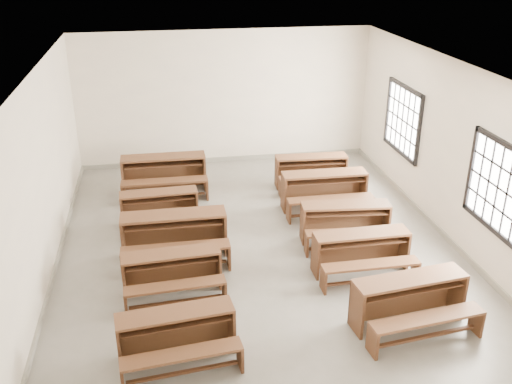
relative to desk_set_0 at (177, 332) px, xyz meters
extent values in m
plane|color=slate|center=(1.57, 2.91, -0.40)|extent=(8.50, 8.50, 0.00)
cube|color=white|center=(1.57, 2.91, 2.77)|extent=(7.00, 8.50, 0.05)
cube|color=beige|center=(1.57, 7.14, 1.20)|extent=(7.00, 0.05, 3.20)
cube|color=beige|center=(1.57, -1.31, 1.20)|extent=(7.00, 0.05, 3.20)
cube|color=beige|center=(-1.91, 2.91, 1.20)|extent=(0.05, 8.50, 3.20)
cube|color=beige|center=(5.04, 2.91, 1.20)|extent=(0.05, 8.50, 3.20)
cube|color=gray|center=(1.57, 7.14, -0.35)|extent=(7.00, 0.04, 0.10)
cube|color=gray|center=(-1.91, 2.91, -0.35)|extent=(0.04, 8.50, 0.10)
cube|color=gray|center=(5.05, 2.91, -0.35)|extent=(0.04, 8.50, 0.10)
cube|color=white|center=(5.04, 1.11, 1.20)|extent=(0.02, 1.50, 1.30)
cube|color=black|center=(5.02, 1.11, 1.89)|extent=(0.06, 1.62, 0.08)
cube|color=black|center=(5.02, 1.11, 0.51)|extent=(0.06, 1.62, 0.08)
cube|color=black|center=(5.02, 1.90, 1.20)|extent=(0.06, 0.08, 1.46)
cube|color=white|center=(5.04, 4.71, 1.20)|extent=(0.02, 1.50, 1.30)
cube|color=black|center=(5.02, 4.71, 1.89)|extent=(0.06, 1.62, 0.08)
cube|color=black|center=(5.02, 4.71, 0.51)|extent=(0.06, 1.62, 0.08)
cube|color=black|center=(5.02, 3.92, 1.20)|extent=(0.06, 0.08, 1.46)
cube|color=black|center=(5.02, 5.50, 1.20)|extent=(0.06, 0.08, 1.46)
cube|color=brown|center=(-0.01, 0.05, 0.27)|extent=(1.56, 0.54, 0.04)
cube|color=brown|center=(-0.02, 0.22, -0.08)|extent=(1.52, 0.19, 0.65)
cube|color=#4A2C19|center=(-0.75, -0.03, -0.08)|extent=(0.08, 0.38, 0.65)
cube|color=#4A2C19|center=(0.74, 0.13, -0.08)|extent=(0.08, 0.38, 0.65)
cube|color=#4A2C19|center=(0.00, 0.03, 0.13)|extent=(1.43, 0.43, 0.02)
cube|color=brown|center=(0.04, -0.42, -0.02)|extent=(1.55, 0.42, 0.04)
cube|color=#4A2C19|center=(-0.70, -0.49, -0.22)|extent=(0.07, 0.27, 0.36)
cube|color=#4A2C19|center=(0.78, -0.34, -0.22)|extent=(0.07, 0.27, 0.36)
cube|color=#4A2C19|center=(0.04, -0.42, -0.30)|extent=(1.41, 0.19, 0.04)
cube|color=brown|center=(0.00, 1.60, 0.26)|extent=(1.53, 0.47, 0.04)
cube|color=brown|center=(-0.01, 1.77, -0.08)|extent=(1.51, 0.13, 0.64)
cube|color=#4A2C19|center=(-0.73, 1.55, -0.08)|extent=(0.06, 0.38, 0.64)
cube|color=#4A2C19|center=(0.74, 1.64, -0.08)|extent=(0.06, 0.38, 0.64)
cube|color=#4A2C19|center=(0.01, 1.58, 0.13)|extent=(1.42, 0.37, 0.02)
cube|color=brown|center=(0.03, 1.13, -0.02)|extent=(1.53, 0.36, 0.04)
cube|color=#4A2C19|center=(-0.70, 1.09, -0.22)|extent=(0.05, 0.27, 0.36)
cube|color=#4A2C19|center=(0.77, 1.18, -0.22)|extent=(0.05, 0.27, 0.36)
cube|color=#4A2C19|center=(0.03, 1.13, -0.31)|extent=(1.40, 0.13, 0.04)
cube|color=brown|center=(0.10, 2.70, 0.38)|extent=(1.79, 0.46, 0.04)
cube|color=brown|center=(0.10, 2.90, -0.02)|extent=(1.79, 0.06, 0.76)
cube|color=#4A2C19|center=(-0.78, 2.70, -0.02)|extent=(0.05, 0.45, 0.76)
cube|color=#4A2C19|center=(0.97, 2.69, -0.02)|extent=(0.05, 0.45, 0.76)
cube|color=#4A2C19|center=(0.10, 2.68, 0.23)|extent=(1.66, 0.35, 0.02)
cube|color=brown|center=(0.09, 2.15, 0.05)|extent=(1.79, 0.32, 0.04)
cube|color=#4A2C19|center=(-0.78, 2.16, -0.19)|extent=(0.05, 0.31, 0.42)
cube|color=#4A2C19|center=(0.96, 2.14, -0.19)|extent=(0.05, 0.31, 0.42)
cube|color=#4A2C19|center=(0.09, 2.15, -0.29)|extent=(1.65, 0.07, 0.04)
cube|color=brown|center=(-0.14, 4.01, 0.24)|extent=(1.49, 0.43, 0.04)
cube|color=brown|center=(-0.14, 4.17, -0.09)|extent=(1.47, 0.10, 0.63)
cube|color=#4A2C19|center=(-0.85, 3.98, -0.09)|extent=(0.05, 0.37, 0.63)
cube|color=#4A2C19|center=(0.58, 4.04, -0.09)|extent=(0.05, 0.37, 0.63)
cube|color=#4A2C19|center=(-0.14, 3.99, 0.11)|extent=(1.37, 0.33, 0.02)
cube|color=brown|center=(-0.12, 3.56, -0.03)|extent=(1.48, 0.32, 0.04)
cube|color=#4A2C19|center=(-0.84, 3.53, -0.23)|extent=(0.05, 0.26, 0.35)
cube|color=#4A2C19|center=(0.60, 3.59, -0.23)|extent=(0.05, 0.26, 0.35)
cube|color=#4A2C19|center=(-0.12, 3.56, -0.31)|extent=(1.36, 0.10, 0.04)
cube|color=brown|center=(0.00, 5.56, 0.39)|extent=(1.81, 0.47, 0.05)
cube|color=brown|center=(0.00, 5.76, -0.02)|extent=(1.80, 0.06, 0.77)
cube|color=#4A2C19|center=(-0.88, 5.56, -0.02)|extent=(0.05, 0.45, 0.77)
cube|color=#4A2C19|center=(0.88, 5.55, -0.02)|extent=(0.05, 0.45, 0.77)
cube|color=#4A2C19|center=(0.00, 5.53, 0.23)|extent=(1.67, 0.35, 0.02)
cube|color=brown|center=(0.00, 5.01, 0.05)|extent=(1.80, 0.33, 0.05)
cube|color=#4A2C19|center=(-0.88, 5.01, -0.19)|extent=(0.05, 0.32, 0.43)
cube|color=#4A2C19|center=(0.88, 5.00, -0.19)|extent=(0.05, 0.32, 0.43)
cube|color=#4A2C19|center=(0.00, 5.01, -0.29)|extent=(1.67, 0.07, 0.05)
cube|color=brown|center=(3.29, 0.20, 0.32)|extent=(1.69, 0.60, 0.04)
cube|color=brown|center=(3.27, 0.39, -0.05)|extent=(1.64, 0.23, 0.70)
cube|color=#4A2C19|center=(2.49, 0.11, -0.05)|extent=(0.09, 0.41, 0.70)
cube|color=#4A2C19|center=(4.09, 0.29, -0.05)|extent=(0.09, 0.41, 0.70)
cube|color=#4A2C19|center=(3.29, 0.18, 0.18)|extent=(1.55, 0.48, 0.02)
cube|color=brown|center=(3.35, -0.30, 0.01)|extent=(1.67, 0.48, 0.04)
cube|color=#4A2C19|center=(2.55, -0.39, -0.20)|extent=(0.07, 0.29, 0.39)
cube|color=#4A2C19|center=(4.15, -0.21, -0.20)|extent=(0.07, 0.29, 0.39)
cube|color=#4A2C19|center=(3.35, -0.30, -0.30)|extent=(1.52, 0.23, 0.04)
cube|color=brown|center=(3.10, 1.66, 0.29)|extent=(1.58, 0.40, 0.04)
cube|color=brown|center=(3.09, 1.83, -0.07)|extent=(1.58, 0.05, 0.67)
cube|color=#4A2C19|center=(2.33, 1.65, -0.07)|extent=(0.04, 0.39, 0.67)
cube|color=#4A2C19|center=(3.86, 1.66, -0.07)|extent=(0.04, 0.39, 0.67)
cube|color=#4A2C19|center=(3.10, 1.64, 0.15)|extent=(1.46, 0.30, 0.02)
cube|color=brown|center=(3.10, 1.17, -0.01)|extent=(1.58, 0.28, 0.04)
cube|color=#4A2C19|center=(2.33, 1.17, -0.21)|extent=(0.04, 0.28, 0.37)
cube|color=#4A2C19|center=(3.87, 1.18, -0.21)|extent=(0.04, 0.28, 0.37)
cube|color=#4A2C19|center=(3.10, 1.17, -0.30)|extent=(1.46, 0.06, 0.04)
cube|color=brown|center=(3.18, 2.73, 0.30)|extent=(1.63, 0.55, 0.04)
cube|color=brown|center=(3.20, 2.91, -0.06)|extent=(1.59, 0.20, 0.68)
cube|color=#4A2C19|center=(2.41, 2.81, -0.06)|extent=(0.08, 0.40, 0.68)
cube|color=#4A2C19|center=(3.96, 2.66, -0.06)|extent=(0.08, 0.40, 0.68)
cube|color=#4A2C19|center=(3.18, 2.71, 0.16)|extent=(1.50, 0.44, 0.02)
cube|color=brown|center=(3.13, 2.25, 0.00)|extent=(1.62, 0.44, 0.04)
cube|color=#4A2C19|center=(2.36, 2.32, -0.21)|extent=(0.07, 0.28, 0.38)
cube|color=#4A2C19|center=(3.91, 2.17, -0.21)|extent=(0.07, 0.28, 0.38)
cube|color=#4A2C19|center=(3.13, 2.25, -0.30)|extent=(1.47, 0.20, 0.04)
cube|color=brown|center=(3.19, 4.12, 0.35)|extent=(1.73, 0.47, 0.04)
cube|color=brown|center=(3.19, 4.32, -0.04)|extent=(1.72, 0.08, 0.73)
cube|color=#4A2C19|center=(2.35, 4.14, -0.04)|extent=(0.05, 0.43, 0.73)
cube|color=#4A2C19|center=(4.03, 4.10, -0.04)|extent=(0.05, 0.43, 0.73)
cube|color=#4A2C19|center=(3.19, 4.10, 0.20)|extent=(1.60, 0.36, 0.02)
cube|color=brown|center=(3.18, 3.60, 0.03)|extent=(1.72, 0.34, 0.04)
cube|color=#4A2C19|center=(2.34, 3.62, -0.20)|extent=(0.05, 0.30, 0.41)
cube|color=#4A2C19|center=(4.01, 3.58, -0.20)|extent=(0.05, 0.30, 0.41)
cube|color=#4A2C19|center=(3.18, 3.60, -0.29)|extent=(1.59, 0.09, 0.04)
cube|color=brown|center=(3.23, 5.27, 0.29)|extent=(1.59, 0.47, 0.04)
cube|color=brown|center=(3.24, 5.45, -0.07)|extent=(1.57, 0.12, 0.67)
cube|color=#4A2C19|center=(2.46, 5.31, -0.07)|extent=(0.06, 0.40, 0.67)
cube|color=#4A2C19|center=(3.99, 5.23, -0.07)|extent=(0.06, 0.40, 0.67)
cube|color=#4A2C19|center=(3.23, 5.25, 0.15)|extent=(1.47, 0.37, 0.02)
cube|color=brown|center=(3.20, 4.79, -0.01)|extent=(1.59, 0.35, 0.04)
cube|color=#4A2C19|center=(2.44, 4.83, -0.21)|extent=(0.05, 0.28, 0.37)
cube|color=#4A2C19|center=(3.97, 4.75, -0.21)|extent=(0.05, 0.28, 0.37)
cube|color=#4A2C19|center=(3.20, 4.79, -0.30)|extent=(1.46, 0.12, 0.04)
camera|label=1|loc=(-0.04, -6.11, 4.69)|focal=40.00mm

